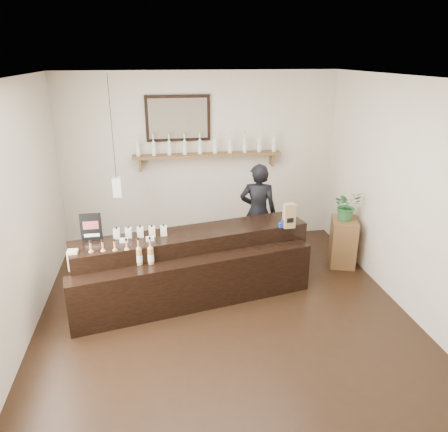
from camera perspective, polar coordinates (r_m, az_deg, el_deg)
ground at (r=5.50m, az=0.18°, el=-13.04°), size 5.00×5.00×0.00m
room_shell at (r=4.77m, az=0.20°, el=4.27°), size 5.00×5.00×5.00m
back_wall_decor at (r=7.04m, az=-4.31°, el=9.97°), size 2.66×0.96×1.69m
counter at (r=5.76m, az=-3.98°, el=-6.73°), size 3.14×1.45×1.01m
promo_sign at (r=5.57m, az=-16.97°, el=-1.41°), size 0.26×0.03×0.36m
paper_bag at (r=5.82m, az=8.51°, el=0.05°), size 0.16×0.12×0.33m
tape_dispenser at (r=5.85m, az=7.81°, el=-1.06°), size 0.14×0.06×0.11m
side_cabinet at (r=6.86m, az=15.28°, el=-3.25°), size 0.49×0.58×0.72m
potted_plant at (r=6.65m, az=15.74°, el=1.35°), size 0.44×0.40×0.44m
shopkeeper at (r=6.62m, az=4.47°, el=1.26°), size 0.72×0.57×1.73m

